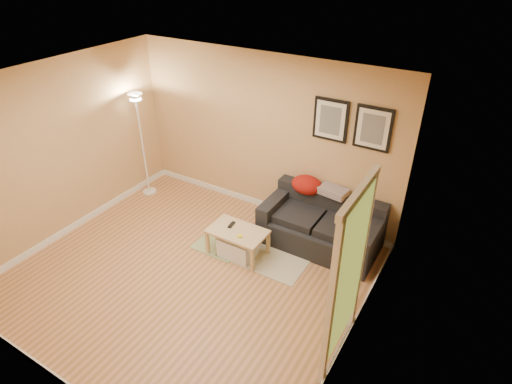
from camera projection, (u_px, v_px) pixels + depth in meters
floor at (190, 274)px, 5.79m from camera, size 4.50×4.50×0.00m
ceiling at (170, 88)px, 4.45m from camera, size 4.50×4.50×0.00m
wall_back at (264, 136)px, 6.59m from camera, size 4.50×0.00×4.50m
wall_front at (32, 296)px, 3.66m from camera, size 4.50×0.00×4.50m
wall_left at (60, 152)px, 6.11m from camera, size 0.00×4.00×4.00m
wall_right at (360, 255)px, 4.13m from camera, size 0.00×4.00×4.00m
baseboard_back at (263, 204)px, 7.23m from camera, size 4.50×0.02×0.10m
baseboard_front at (67, 384)px, 4.31m from camera, size 4.50×0.02×0.10m
baseboard_left at (80, 222)px, 6.76m from camera, size 0.02×4.00×0.10m
baseboard_right at (345, 340)px, 4.78m from camera, size 0.02×4.00×0.10m
sofa at (321, 224)px, 6.17m from camera, size 1.70×0.90×0.75m
red_throw at (307, 185)px, 6.35m from camera, size 0.48×0.36×0.28m
plaid_throw at (333, 191)px, 6.17m from camera, size 0.45×0.32×0.10m
framed_print_left at (331, 120)px, 5.83m from camera, size 0.50×0.04×0.60m
framed_print_right at (373, 129)px, 5.57m from camera, size 0.50×0.04×0.60m
area_rug at (267, 254)px, 6.16m from camera, size 1.25×0.85×0.01m
green_runner at (218, 246)px, 6.31m from camera, size 0.70×0.50×0.01m
coffee_table at (238, 242)px, 6.07m from camera, size 0.92×0.68×0.41m
remote_control at (231, 225)px, 6.07m from camera, size 0.07×0.17×0.02m
tape_roll at (240, 236)px, 5.83m from camera, size 0.07×0.07×0.03m
storage_bin at (238, 247)px, 6.05m from camera, size 0.52×0.38×0.32m
side_table at (343, 295)px, 5.11m from camera, size 0.34×0.34×0.52m
book_stack at (346, 277)px, 4.94m from camera, size 0.17×0.22×0.07m
floor_lamp at (143, 149)px, 7.21m from camera, size 0.24×0.24×1.84m
doorway at (346, 283)px, 4.18m from camera, size 0.12×1.01×2.13m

